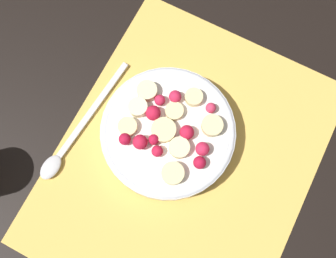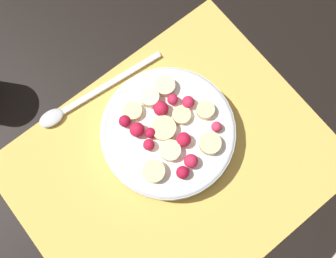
# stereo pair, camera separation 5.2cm
# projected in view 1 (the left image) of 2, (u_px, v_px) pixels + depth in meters

# --- Properties ---
(ground_plane) EXTENTS (3.00, 3.00, 0.00)m
(ground_plane) POSITION_uv_depth(u_px,v_px,m) (185.00, 161.00, 0.56)
(ground_plane) COLOR black
(placemat) EXTENTS (0.45, 0.36, 0.01)m
(placemat) POSITION_uv_depth(u_px,v_px,m) (185.00, 161.00, 0.56)
(placemat) COLOR #E0B251
(placemat) RESTS_ON ground_plane
(fruit_bowl) EXTENTS (0.19, 0.19, 0.06)m
(fruit_bowl) POSITION_uv_depth(u_px,v_px,m) (168.00, 132.00, 0.54)
(fruit_bowl) COLOR silver
(fruit_bowl) RESTS_ON placemat
(spoon) EXTENTS (0.22, 0.04, 0.01)m
(spoon) POSITION_uv_depth(u_px,v_px,m) (70.00, 141.00, 0.56)
(spoon) COLOR silver
(spoon) RESTS_ON placemat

